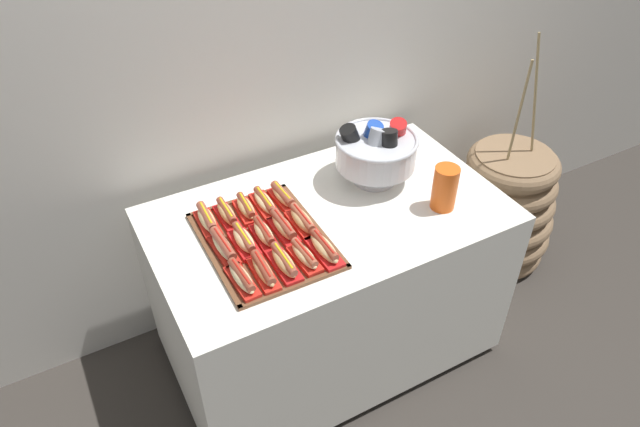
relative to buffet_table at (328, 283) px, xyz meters
name	(u,v)px	position (x,y,z in m)	size (l,w,h in m)	color
ground_plane	(327,345)	(0.00, 0.00, -0.41)	(10.00, 10.00, 0.00)	#38332D
back_wall	(263,30)	(0.00, 0.52, 0.89)	(6.00, 0.10, 2.60)	silver
buffet_table	(328,283)	(0.00, 0.00, 0.00)	(1.33, 0.78, 0.78)	white
floor_vase	(502,208)	(1.08, 0.12, -0.10)	(0.53, 0.53, 1.20)	#896B4C
serving_tray	(265,241)	(-0.28, -0.03, 0.37)	(0.41, 0.53, 0.01)	brown
hot_dog_0	(242,278)	(-0.43, -0.19, 0.40)	(0.07, 0.18, 0.06)	red
hot_dog_1	(263,271)	(-0.35, -0.20, 0.40)	(0.06, 0.18, 0.06)	red
hot_dog_2	(284,263)	(-0.28, -0.20, 0.41)	(0.07, 0.17, 0.06)	red
hot_dog_3	(304,256)	(-0.20, -0.20, 0.40)	(0.07, 0.16, 0.06)	red
hot_dog_4	(324,249)	(-0.13, -0.20, 0.41)	(0.07, 0.18, 0.06)	red
hot_dog_5	(223,247)	(-0.43, -0.03, 0.41)	(0.06, 0.18, 0.07)	red
hot_dog_6	(244,240)	(-0.35, -0.03, 0.41)	(0.07, 0.16, 0.06)	red
hot_dog_7	(264,234)	(-0.28, -0.03, 0.41)	(0.07, 0.16, 0.06)	#B21414
hot_dog_8	(283,227)	(-0.20, -0.03, 0.41)	(0.06, 0.17, 0.06)	red
hot_dog_9	(302,221)	(-0.13, -0.03, 0.41)	(0.07, 0.18, 0.06)	red
hot_dog_10	(207,220)	(-0.42, 0.14, 0.41)	(0.07, 0.17, 0.06)	red
hot_dog_11	(227,214)	(-0.35, 0.13, 0.41)	(0.06, 0.17, 0.06)	red
hot_dog_12	(246,208)	(-0.27, 0.13, 0.40)	(0.07, 0.16, 0.06)	red
hot_dog_13	(265,203)	(-0.20, 0.13, 0.40)	(0.07, 0.18, 0.06)	red
hot_dog_14	(283,197)	(-0.12, 0.13, 0.40)	(0.06, 0.16, 0.06)	red
punch_bowl	(376,150)	(0.27, 0.10, 0.51)	(0.32, 0.32, 0.25)	silver
cup_stack	(445,188)	(0.40, -0.17, 0.46)	(0.09, 0.09, 0.17)	#EA5B19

